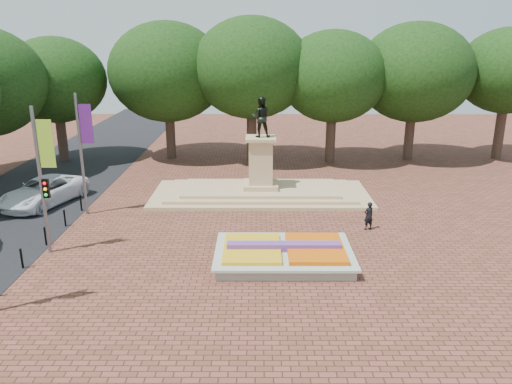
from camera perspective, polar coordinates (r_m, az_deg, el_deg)
ground at (r=25.08m, az=0.64°, el=-5.97°), size 90.00×90.00×0.00m
asphalt_street at (r=33.21m, az=-26.30°, el=-1.92°), size 9.00×90.00×0.02m
flower_bed at (r=23.13m, az=3.25°, el=-7.04°), size 6.30×4.30×0.91m
monument at (r=32.34m, az=0.53°, el=1.05°), size 14.00×6.00×6.40m
tree_row_back at (r=41.27m, az=3.79°, el=12.70°), size 44.80×8.80×10.43m
banner_poles at (r=24.62m, az=-23.47°, el=1.68°), size 0.88×11.17×7.00m
bollard_row at (r=25.73m, az=-24.03°, el=-5.66°), size 0.12×13.12×0.98m
van at (r=33.40m, az=-23.07°, el=0.07°), size 4.53×6.53×1.66m
pedestrian at (r=27.35m, az=12.74°, el=-2.67°), size 0.66×0.56×1.54m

